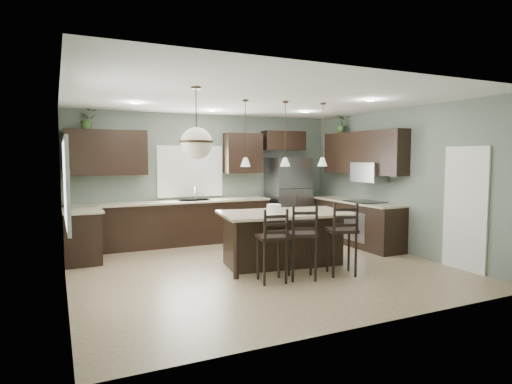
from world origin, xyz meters
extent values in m
plane|color=#9E8466|center=(0.00, 0.00, 0.00)|extent=(6.00, 6.00, 0.00)
cube|color=white|center=(2.98, -1.55, 1.02)|extent=(0.04, 0.82, 2.04)
cube|color=white|center=(-0.40, 2.73, 1.55)|extent=(1.35, 0.02, 1.00)
cube|color=white|center=(-2.98, -0.80, 1.55)|extent=(0.02, 1.10, 1.00)
cube|color=black|center=(-2.70, 1.70, 0.45)|extent=(0.60, 0.90, 0.90)
cube|color=beige|center=(-2.68, 1.70, 0.92)|extent=(0.66, 0.96, 0.04)
cube|color=black|center=(-0.85, 2.45, 0.45)|extent=(4.20, 0.60, 0.90)
cube|color=beige|center=(-0.85, 2.43, 0.92)|extent=(4.20, 0.66, 0.04)
cube|color=gray|center=(-0.40, 2.43, 0.94)|extent=(0.70, 0.45, 0.01)
cylinder|color=silver|center=(-0.40, 2.40, 1.08)|extent=(0.02, 0.02, 0.28)
cube|color=black|center=(-2.15, 2.58, 1.95)|extent=(1.55, 0.34, 0.90)
cube|color=black|center=(0.80, 2.58, 1.95)|extent=(0.85, 0.34, 0.90)
cube|color=black|center=(1.85, 2.58, 2.25)|extent=(1.05, 0.34, 0.45)
cube|color=black|center=(2.70, 0.87, 0.45)|extent=(0.60, 2.35, 0.90)
cube|color=beige|center=(2.68, 0.87, 0.92)|extent=(0.66, 2.35, 0.04)
cube|color=black|center=(2.68, 0.60, 0.94)|extent=(0.58, 0.75, 0.02)
cube|color=gray|center=(2.40, 0.60, 0.45)|extent=(0.01, 0.72, 0.60)
cube|color=black|center=(2.83, 0.87, 1.95)|extent=(0.34, 2.35, 0.90)
cube|color=gray|center=(2.78, 0.60, 1.55)|extent=(0.40, 0.75, 0.40)
cube|color=gray|center=(1.85, 2.34, 0.93)|extent=(0.90, 0.74, 1.85)
cube|color=black|center=(0.45, -0.02, 0.46)|extent=(2.31, 1.50, 0.92)
cylinder|color=white|center=(0.25, 0.01, 0.99)|extent=(0.24, 0.24, 0.14)
cube|color=black|center=(-0.21, -0.82, 0.56)|extent=(0.47, 0.47, 1.11)
cube|color=black|center=(0.28, -0.87, 0.57)|extent=(0.55, 0.55, 1.15)
cube|color=black|center=(0.97, -0.92, 0.59)|extent=(0.56, 0.56, 1.17)
imported|color=#304920|center=(-2.50, 2.55, 2.59)|extent=(0.40, 0.37, 0.38)
imported|color=#2E4920|center=(2.80, 1.62, 2.61)|extent=(0.30, 0.30, 0.41)
plane|color=slate|center=(0.00, 2.75, 1.40)|extent=(6.00, 0.00, 6.00)
plane|color=slate|center=(0.00, -2.75, 1.40)|extent=(6.00, 0.00, 6.00)
plane|color=slate|center=(-3.00, 0.00, 1.40)|extent=(0.00, 5.50, 5.50)
plane|color=slate|center=(3.00, 0.00, 1.40)|extent=(0.00, 5.50, 5.50)
plane|color=white|center=(0.00, 0.00, 2.80)|extent=(6.00, 6.00, 0.00)
camera|label=1|loc=(-3.09, -6.38, 1.87)|focal=30.00mm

